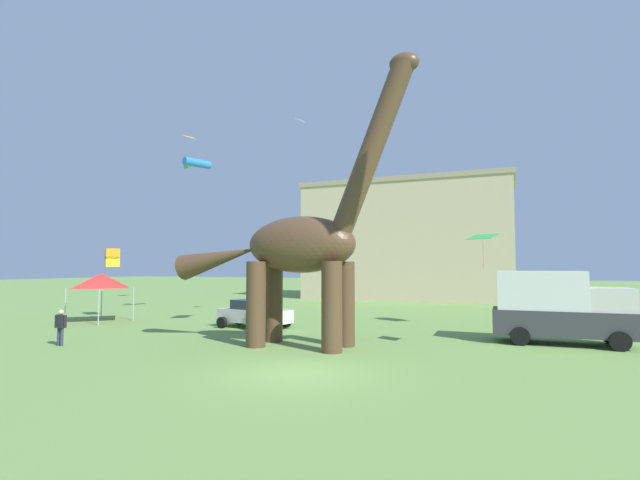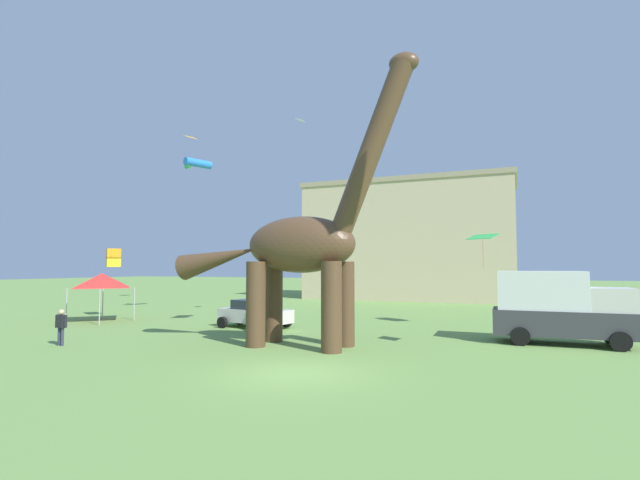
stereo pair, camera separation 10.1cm
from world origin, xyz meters
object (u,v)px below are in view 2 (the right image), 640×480
Objects in this scene: kite_apex at (483,237)px; kite_high_right at (113,258)px; parked_sedan_left at (255,313)px; kite_far_left at (196,164)px; dinosaur_sculpture at (299,245)px; kite_mid_center at (191,137)px; kite_high_left at (300,120)px; person_far_spectator at (61,324)px; festival_canopy_tent at (102,280)px; parked_box_truck at (558,306)px.

kite_apex is 1.14× the size of kite_high_right.
kite_apex is (12.33, -3.09, 3.79)m from parked_sedan_left.
dinosaur_sculpture is at bearing -36.85° from kite_far_left.
kite_far_left is 1.59× the size of kite_mid_center.
kite_far_left is at bearing 159.45° from parked_sedan_left.
dinosaur_sculpture is 8.65× the size of kite_apex.
parked_sedan_left is 12.79m from kite_high_left.
dinosaur_sculpture is at bearing -18.15° from kite_high_right.
person_far_spectator is 17.22m from kite_far_left.
dinosaur_sculpture is at bearing 32.90° from person_far_spectator.
parked_sedan_left is 24.43m from kite_mid_center.
kite_mid_center is (-4.33, 13.86, 13.16)m from festival_canopy_tent.
parked_sedan_left is 11.81m from kite_high_right.
kite_far_left reaches higher than parked_sedan_left.
kite_high_right is at bearing 170.82° from dinosaur_sculpture.
kite_high_left is at bearing 77.54° from person_far_spectator.
parked_box_truck is 25.58m from festival_canopy_tent.
person_far_spectator is 0.49× the size of festival_canopy_tent.
person_far_spectator is (-4.66, -8.43, 0.14)m from parked_sedan_left.
festival_canopy_tent is (-15.22, 3.48, -1.80)m from dinosaur_sculpture.
parked_box_truck is 4.61× the size of kite_high_right.
person_far_spectator is 1.27× the size of kite_high_right.
festival_canopy_tent is at bearing -72.63° from kite_mid_center.
kite_high_right is (-23.68, 3.78, -0.60)m from kite_apex.
kite_mid_center reaches higher than kite_high_left.
kite_high_left reaches higher than parked_sedan_left.
person_far_spectator is 18.18m from kite_apex.
kite_mid_center reaches higher than festival_canopy_tent.
kite_far_left is at bearing -49.21° from kite_mid_center.
kite_mid_center is at bearing 105.31° from kite_high_right.
kite_far_left reaches higher than festival_canopy_tent.
kite_high_left is (-14.35, 3.88, 11.25)m from parked_box_truck.
parked_box_truck is 1.78× the size of festival_canopy_tent.
kite_mid_center reaches higher than kite_far_left.
kite_mid_center is at bearing 126.67° from person_far_spectator.
festival_canopy_tent is at bearing -177.51° from parked_box_truck.
kite_high_left is 0.29× the size of kite_far_left.
kite_apex is 2.19× the size of kite_high_left.
dinosaur_sculpture reaches higher than kite_high_right.
kite_far_left is (-20.43, 8.20, 6.42)m from kite_apex.
parked_box_truck is 4.04× the size of kite_apex.
festival_canopy_tent is 1.45× the size of kite_far_left.
parked_sedan_left is (-4.92, 4.65, -3.54)m from dinosaur_sculpture.
kite_apex is 15.87m from kite_high_left.
kite_apex reaches higher than festival_canopy_tent.
parked_sedan_left is 9.63m from person_far_spectator.
festival_canopy_tent is at bearing 176.10° from dinosaur_sculpture.
person_far_spectator reaches higher than parked_sedan_left.
kite_far_left is (-3.44, 13.54, 10.08)m from person_far_spectator.
parked_sedan_left is 7.05× the size of kite_high_left.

